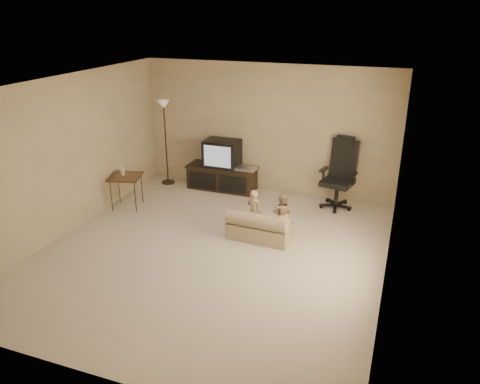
% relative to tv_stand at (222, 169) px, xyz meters
% --- Properties ---
extents(floor, '(5.50, 5.50, 0.00)m').
position_rel_tv_stand_xyz_m(floor, '(0.84, -2.49, -0.42)').
color(floor, beige).
rests_on(floor, ground).
extents(room_shell, '(5.50, 5.50, 5.50)m').
position_rel_tv_stand_xyz_m(room_shell, '(0.84, -2.49, 1.10)').
color(room_shell, white).
rests_on(room_shell, floor).
extents(tv_stand, '(1.43, 0.54, 1.02)m').
position_rel_tv_stand_xyz_m(tv_stand, '(0.00, 0.00, 0.00)').
color(tv_stand, black).
rests_on(tv_stand, floor).
extents(office_chair, '(0.71, 0.74, 1.30)m').
position_rel_tv_stand_xyz_m(office_chair, '(2.34, -0.09, 0.05)').
color(office_chair, black).
rests_on(office_chair, floor).
extents(side_table, '(0.68, 0.68, 0.82)m').
position_rel_tv_stand_xyz_m(side_table, '(-1.31, -1.44, 0.17)').
color(side_table, brown).
rests_on(side_table, floor).
extents(floor_lamp, '(0.27, 0.27, 1.74)m').
position_rel_tv_stand_xyz_m(floor_lamp, '(-1.20, -0.08, 0.84)').
color(floor_lamp, '#312316').
rests_on(floor_lamp, floor).
extents(child_sofa, '(1.02, 0.61, 0.49)m').
position_rel_tv_stand_xyz_m(child_sofa, '(1.38, -1.84, -0.23)').
color(child_sofa, tan).
rests_on(child_sofa, floor).
extents(toddler_left, '(0.32, 0.27, 0.75)m').
position_rel_tv_stand_xyz_m(toddler_left, '(1.22, -1.64, -0.05)').
color(toddler_left, tan).
rests_on(toddler_left, floor).
extents(toddler_right, '(0.37, 0.24, 0.72)m').
position_rel_tv_stand_xyz_m(toddler_right, '(1.67, -1.54, -0.06)').
color(toddler_right, tan).
rests_on(toddler_right, floor).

